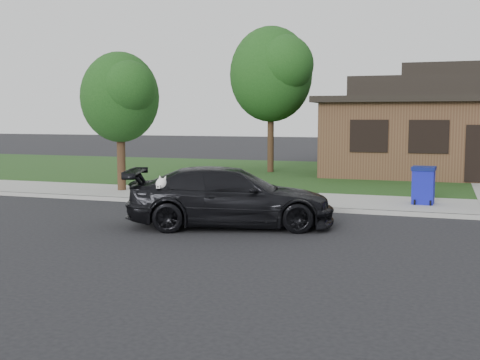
% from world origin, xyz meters
% --- Properties ---
extents(ground, '(120.00, 120.00, 0.00)m').
position_xyz_m(ground, '(0.00, 0.00, 0.00)').
color(ground, black).
rests_on(ground, ground).
extents(sidewalk, '(60.00, 3.00, 0.12)m').
position_xyz_m(sidewalk, '(0.00, 5.00, 0.06)').
color(sidewalk, gray).
rests_on(sidewalk, ground).
extents(curb, '(60.00, 0.12, 0.12)m').
position_xyz_m(curb, '(0.00, 3.50, 0.06)').
color(curb, gray).
rests_on(curb, ground).
extents(lawn, '(60.00, 13.00, 0.13)m').
position_xyz_m(lawn, '(0.00, 13.00, 0.07)').
color(lawn, '#193814').
rests_on(lawn, ground).
extents(sedan, '(5.20, 3.33, 1.40)m').
position_xyz_m(sedan, '(-1.99, 0.64, 0.70)').
color(sedan, black).
rests_on(sedan, ground).
extents(recycling_bin, '(0.68, 0.70, 1.06)m').
position_xyz_m(recycling_bin, '(2.23, 5.08, 0.66)').
color(recycling_bin, '#0D1296').
rests_on(recycling_bin, sidewalk).
extents(house, '(12.60, 8.60, 4.65)m').
position_xyz_m(house, '(4.00, 15.00, 2.13)').
color(house, '#422B1C').
rests_on(house, ground).
extents(tree_0, '(3.78, 3.60, 6.34)m').
position_xyz_m(tree_0, '(-4.34, 12.88, 4.48)').
color(tree_0, '#332114').
rests_on(tree_0, ground).
extents(tree_2, '(2.73, 2.60, 4.59)m').
position_xyz_m(tree_2, '(-7.38, 5.11, 3.27)').
color(tree_2, '#332114').
rests_on(tree_2, ground).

